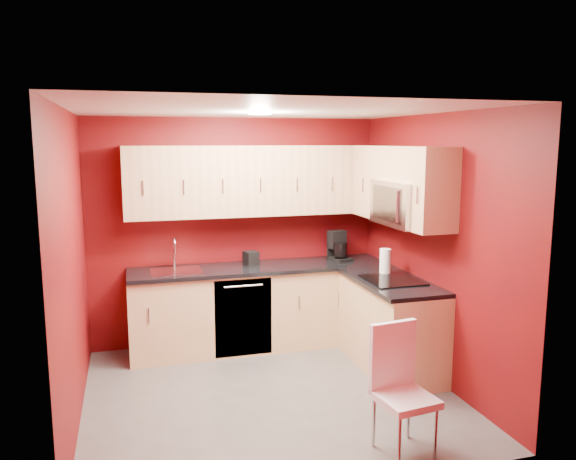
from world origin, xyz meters
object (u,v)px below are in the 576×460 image
microwave (405,203)px  dining_chair (405,392)px  sink (176,268)px  coffee_maker (340,246)px  napkin_holder (251,258)px  paper_towel (385,262)px

microwave → dining_chair: size_ratio=0.81×
microwave → dining_chair: bearing=-116.4°
sink → coffee_maker: bearing=0.3°
napkin_holder → paper_towel: bearing=-33.6°
sink → coffee_maker: size_ratio=1.57×
microwave → napkin_holder: bearing=140.0°
sink → coffee_maker: sink is taller
napkin_holder → paper_towel: 1.46m
coffee_maker → dining_chair: coffee_maker is taller
microwave → sink: microwave is taller
microwave → dining_chair: 1.96m
sink → dining_chair: (1.40, -2.40, -0.47)m
microwave → paper_towel: microwave is taller
sink → paper_towel: (2.03, -0.74, 0.10)m
microwave → paper_towel: size_ratio=2.92×
coffee_maker → paper_towel: coffee_maker is taller
microwave → sink: (-2.09, 1.00, -0.72)m
sink → napkin_holder: bearing=4.8°
sink → dining_chair: size_ratio=0.55×
paper_towel → microwave: bearing=-76.3°
coffee_maker → sink: bearing=165.3°
sink → paper_towel: 2.16m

